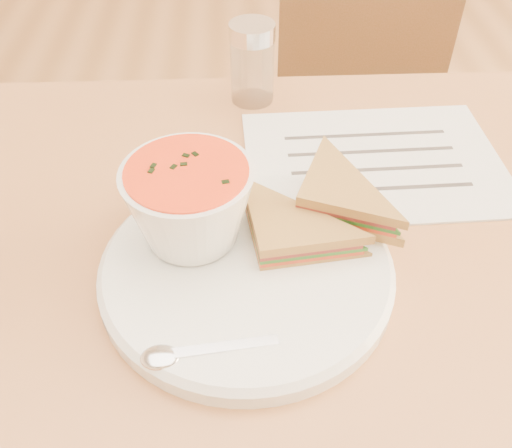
{
  "coord_description": "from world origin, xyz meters",
  "views": [
    {
      "loc": [
        -0.11,
        -0.4,
        1.17
      ],
      "look_at": [
        -0.09,
        -0.01,
        0.8
      ],
      "focal_mm": 40.0,
      "sensor_mm": 36.0,
      "label": 1
    }
  ],
  "objects_px": {
    "chair_far": "(342,132)",
    "dining_table": "(320,425)",
    "plate": "(247,270)",
    "condiment_shaker": "(252,63)",
    "soup_bowl": "(190,207)"
  },
  "relations": [
    {
      "from": "plate",
      "to": "soup_bowl",
      "type": "height_order",
      "value": "soup_bowl"
    },
    {
      "from": "dining_table",
      "to": "soup_bowl",
      "type": "bearing_deg",
      "value": 177.93
    },
    {
      "from": "dining_table",
      "to": "soup_bowl",
      "type": "xyz_separation_m",
      "value": [
        -0.16,
        0.01,
        0.43
      ]
    },
    {
      "from": "dining_table",
      "to": "condiment_shaker",
      "type": "height_order",
      "value": "condiment_shaker"
    },
    {
      "from": "chair_far",
      "to": "plate",
      "type": "distance_m",
      "value": 0.79
    },
    {
      "from": "plate",
      "to": "condiment_shaker",
      "type": "height_order",
      "value": "condiment_shaker"
    },
    {
      "from": "plate",
      "to": "condiment_shaker",
      "type": "distance_m",
      "value": 0.33
    },
    {
      "from": "dining_table",
      "to": "chair_far",
      "type": "xyz_separation_m",
      "value": [
        0.13,
        0.65,
        0.07
      ]
    },
    {
      "from": "plate",
      "to": "condiment_shaker",
      "type": "bearing_deg",
      "value": 86.63
    },
    {
      "from": "plate",
      "to": "soup_bowl",
      "type": "xyz_separation_m",
      "value": [
        -0.05,
        0.04,
        0.05
      ]
    },
    {
      "from": "dining_table",
      "to": "plate",
      "type": "xyz_separation_m",
      "value": [
        -0.1,
        -0.03,
        0.38
      ]
    },
    {
      "from": "chair_far",
      "to": "dining_table",
      "type": "bearing_deg",
      "value": 99.48
    },
    {
      "from": "soup_bowl",
      "to": "condiment_shaker",
      "type": "bearing_deg",
      "value": 76.13
    },
    {
      "from": "condiment_shaker",
      "to": "soup_bowl",
      "type": "bearing_deg",
      "value": -103.87
    },
    {
      "from": "chair_far",
      "to": "plate",
      "type": "height_order",
      "value": "chair_far"
    }
  ]
}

